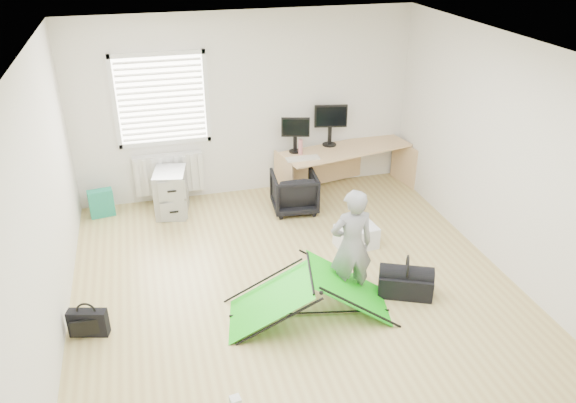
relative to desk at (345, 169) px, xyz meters
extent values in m
plane|color=tan|center=(-1.45, -2.38, -0.34)|extent=(5.50, 5.50, 0.00)
cube|color=silver|center=(-1.45, 0.37, 1.01)|extent=(5.00, 0.02, 2.70)
cube|color=silver|center=(-2.65, 0.33, 1.21)|extent=(1.20, 0.06, 1.20)
cube|color=silver|center=(-2.65, 0.29, 0.11)|extent=(1.00, 0.12, 0.60)
cube|color=tan|center=(0.00, 0.00, 0.00)|extent=(2.09, 1.02, 0.68)
cube|color=#9B9EA1|center=(-2.66, -0.11, -0.01)|extent=(0.52, 0.63, 0.66)
cube|color=black|center=(-0.79, 0.06, 0.54)|extent=(0.42, 0.20, 0.40)
cube|color=black|center=(-0.21, 0.19, 0.58)|extent=(0.50, 0.21, 0.47)
cube|color=beige|center=(-0.76, -0.24, 0.35)|extent=(0.48, 0.17, 0.02)
cylinder|color=#B96769|center=(-0.74, -0.04, 0.46)|extent=(0.07, 0.07, 0.23)
imported|color=black|center=(-0.95, -0.47, -0.05)|extent=(0.67, 0.69, 0.58)
imported|color=gray|center=(-0.92, -2.63, 0.33)|extent=(0.49, 0.32, 1.33)
cube|color=silver|center=(-0.45, -1.64, -0.20)|extent=(0.54, 0.41, 0.28)
cube|color=#1C8668|center=(-3.64, 0.06, -0.14)|extent=(0.36, 0.20, 0.40)
cube|color=black|center=(-3.70, -2.55, -0.19)|extent=(0.41, 0.22, 0.29)
cube|color=silver|center=(-2.43, -3.86, -0.30)|extent=(0.10, 0.10, 0.09)
cube|color=black|center=(-0.29, -2.75, -0.21)|extent=(0.67, 0.53, 0.26)
camera|label=1|loc=(-2.91, -7.42, 3.50)|focal=35.00mm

